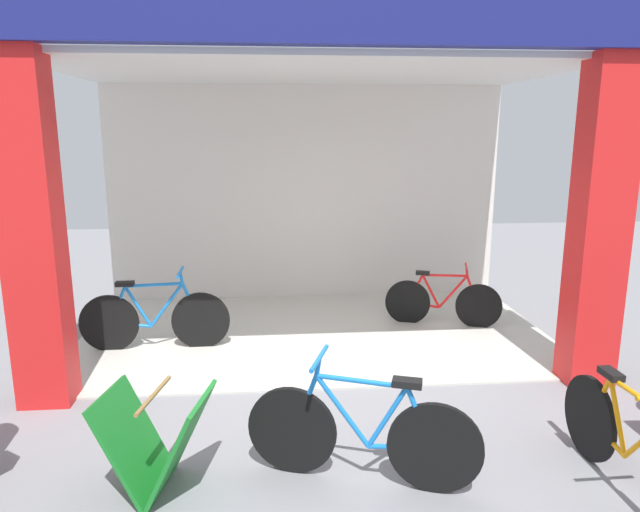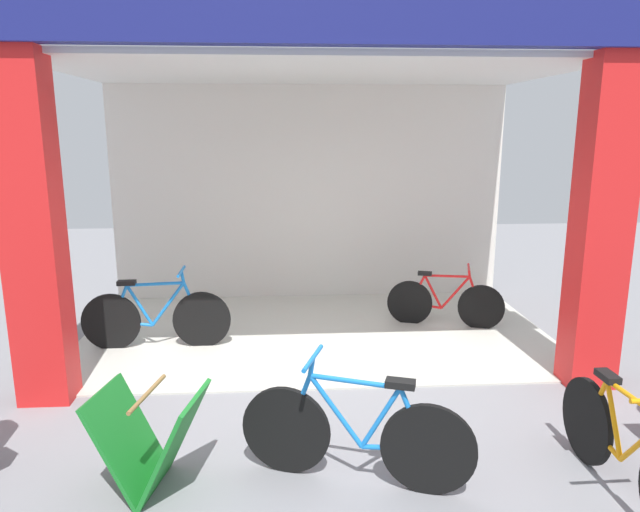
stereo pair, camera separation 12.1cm
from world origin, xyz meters
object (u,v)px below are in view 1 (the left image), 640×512
Objects in this scene: bicycle_parked_1 at (630,448)px; sandwich_board_sign at (157,443)px; bicycle_inside_0 at (442,302)px; bicycle_inside_1 at (155,319)px; bicycle_parked_0 at (362,434)px.

bicycle_parked_1 is 2.02× the size of sandwich_board_sign.
bicycle_inside_0 is at bearing 47.18° from sandwich_board_sign.
bicycle_inside_0 is 3.52m from bicycle_inside_1.
bicycle_parked_0 is (-1.54, -3.21, 0.05)m from bicycle_inside_0.
bicycle_parked_0 reaches higher than bicycle_inside_0.
bicycle_parked_1 reaches higher than bicycle_inside_0.
sandwich_board_sign is at bearing 179.50° from bicycle_parked_0.
sandwich_board_sign is at bearing -132.82° from bicycle_inside_0.
sandwich_board_sign is (-1.42, 0.01, -0.00)m from bicycle_parked_0.
bicycle_parked_0 is at bearing -115.66° from bicycle_inside_0.
bicycle_inside_0 is 4.36m from sandwich_board_sign.
bicycle_inside_0 is 0.84× the size of bicycle_inside_1.
bicycle_inside_1 is 1.02× the size of bicycle_parked_1.
bicycle_parked_0 is at bearing -54.20° from bicycle_inside_1.
bicycle_parked_1 is (1.78, -0.32, -0.01)m from bicycle_parked_0.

